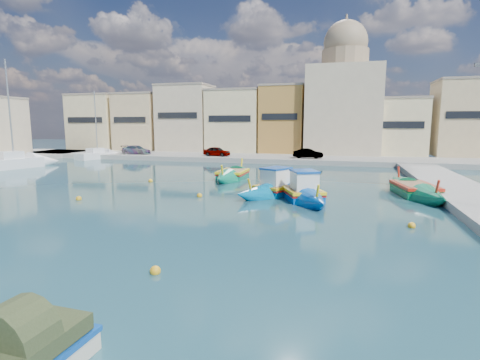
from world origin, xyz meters
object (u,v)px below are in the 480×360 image
at_px(church_block, 343,98).
at_px(luzzu_green, 233,175).
at_px(luzzu_blue_cabin, 302,194).
at_px(yacht_north, 105,155).
at_px(luzzu_cyan_mid, 415,191).
at_px(luzzu_turquoise_cabin, 280,189).
at_px(yacht_midnorth, 27,163).

relative_size(church_block, luzzu_green, 2.25).
height_order(luzzu_blue_cabin, yacht_north, yacht_north).
bearing_deg(yacht_north, luzzu_cyan_mid, -26.42).
xyz_separation_m(luzzu_turquoise_cabin, luzzu_green, (-5.21, 6.01, -0.07)).
height_order(luzzu_green, yacht_midnorth, yacht_midnorth).
xyz_separation_m(church_block, luzzu_green, (-9.24, -24.52, -8.12)).
bearing_deg(yacht_midnorth, luzzu_green, -5.77).
height_order(luzzu_turquoise_cabin, yacht_north, yacht_north).
relative_size(luzzu_blue_cabin, yacht_midnorth, 0.69).
bearing_deg(luzzu_cyan_mid, luzzu_blue_cabin, -155.02).
distance_m(luzzu_turquoise_cabin, luzzu_blue_cabin, 2.30).
height_order(church_block, yacht_midnorth, church_block).
xyz_separation_m(luzzu_turquoise_cabin, luzzu_blue_cabin, (1.68, -1.56, 0.01)).
relative_size(luzzu_cyan_mid, yacht_north, 0.96).
relative_size(church_block, luzzu_turquoise_cabin, 2.14).
height_order(church_block, luzzu_blue_cabin, church_block).
relative_size(luzzu_blue_cabin, luzzu_green, 1.01).
distance_m(church_block, luzzu_green, 27.43).
relative_size(luzzu_green, yacht_north, 0.85).
xyz_separation_m(luzzu_cyan_mid, luzzu_green, (-14.24, 4.15, -0.01)).
xyz_separation_m(luzzu_blue_cabin, yacht_midnorth, (-31.77, 10.09, 0.13)).
relative_size(church_block, luzzu_blue_cabin, 2.23).
distance_m(luzzu_turquoise_cabin, yacht_midnorth, 31.27).
bearing_deg(church_block, luzzu_green, -110.64).
bearing_deg(church_block, yacht_north, -162.64).
relative_size(luzzu_turquoise_cabin, yacht_north, 0.89).
relative_size(church_block, luzzu_cyan_mid, 1.98).
xyz_separation_m(church_block, yacht_midnorth, (-34.12, -22.01, -7.91)).
bearing_deg(luzzu_turquoise_cabin, church_block, 82.48).
height_order(luzzu_turquoise_cabin, luzzu_blue_cabin, luzzu_blue_cabin).
relative_size(luzzu_cyan_mid, luzzu_green, 1.14).
bearing_deg(church_block, luzzu_blue_cabin, -94.19).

